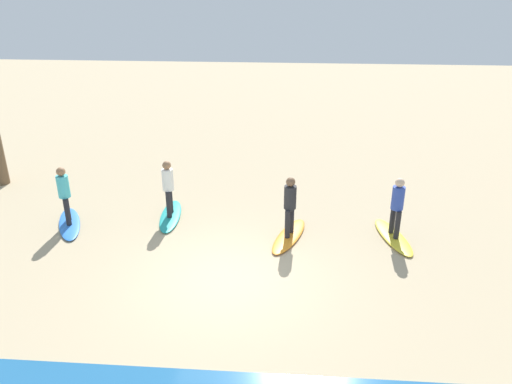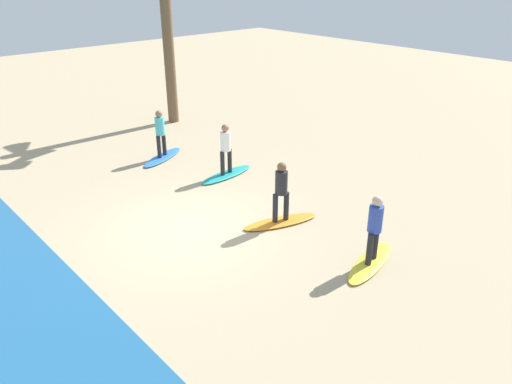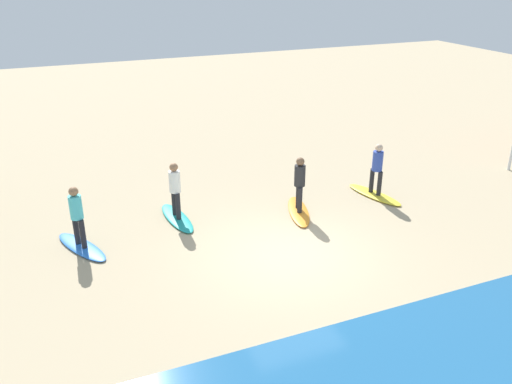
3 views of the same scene
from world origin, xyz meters
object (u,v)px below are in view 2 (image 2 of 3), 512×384
surfer_orange (281,188)px  surfer_yellow (375,224)px  surfboard_teal (226,175)px  surfboard_yellow (370,262)px  surfboard_blue (163,157)px  surfer_blue (160,130)px  surfboard_orange (280,222)px  surfer_teal (226,146)px

surfer_orange → surfer_yellow: bearing=-176.6°
surfer_yellow → surfboard_teal: (6.20, -0.78, -0.99)m
surfer_yellow → surfboard_yellow: bearing=0.0°
surfer_yellow → surfboard_blue: surfer_yellow is taller
surfer_blue → surfboard_orange: bearing=177.6°
surfboard_orange → surfer_blue: (6.15, -0.26, 0.99)m
surfboard_yellow → surfer_teal: 6.33m
surfboard_orange → surfboard_blue: (6.15, -0.26, 0.00)m
surfboard_yellow → surfer_teal: (6.20, -0.78, 0.99)m
surfer_blue → surfboard_yellow: bearing=179.4°
surfboard_teal → surfer_yellow: bearing=77.5°
surfboard_yellow → surfboard_blue: size_ratio=1.00×
surfboard_orange → surfer_yellow: bearing=111.7°
surfer_yellow → surfer_orange: size_ratio=1.00×
surfboard_yellow → surfer_orange: bearing=-100.4°
surfer_yellow → surfboard_teal: 6.33m
surfer_teal → surfer_blue: bearing=14.2°
surfer_teal → surfboard_blue: size_ratio=0.78×
surfboard_yellow → surfboard_blue: 8.92m
surfboard_yellow → surfer_blue: size_ratio=1.28×
surfboard_teal → surfboard_blue: (2.71, 0.69, 0.00)m
surfboard_orange → surfer_blue: surfer_blue is taller
surfboard_teal → surfer_teal: size_ratio=1.28×
surfboard_blue → surfer_yellow: bearing=65.1°
surfboard_teal → surfer_teal: 0.99m
surfer_orange → surfer_blue: bearing=-2.4°
surfboard_teal → surfer_orange: bearing=69.3°
surfer_yellow → surfboard_orange: bearing=3.4°
surfer_blue → surfer_yellow: bearing=179.4°
surfboard_orange → surfboard_teal: size_ratio=1.00×
surfer_yellow → surfer_teal: (6.20, -0.78, 0.00)m
surfboard_yellow → surfer_orange: surfer_orange is taller
surfer_blue → surfboard_blue: bearing=-90.0°
surfer_teal → surfer_blue: same height
surfboard_yellow → surfer_teal: size_ratio=1.28×
surfer_yellow → surfboard_orange: 2.94m
surfboard_yellow → surfer_blue: (8.92, -0.10, 0.99)m
surfboard_teal → surfer_teal: bearing=84.7°
surfer_orange → surfer_blue: 6.15m
surfboard_yellow → surfboard_teal: 6.25m
surfboard_yellow → surfboard_teal: (6.20, -0.78, 0.00)m
surfer_blue → surfer_teal: bearing=-165.8°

